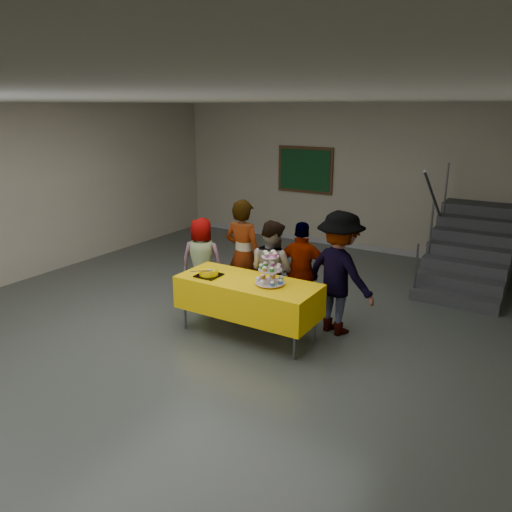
{
  "coord_description": "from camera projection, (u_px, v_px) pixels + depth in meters",
  "views": [
    {
      "loc": [
        3.82,
        -4.93,
        2.95
      ],
      "look_at": [
        0.56,
        0.42,
        1.05
      ],
      "focal_mm": 35.0,
      "sensor_mm": 36.0,
      "label": 1
    }
  ],
  "objects": [
    {
      "name": "schoolchild_a",
      "position": [
        202.0,
        260.0,
        7.65
      ],
      "size": [
        0.76,
        0.63,
        1.33
      ],
      "primitive_type": "imported",
      "rotation": [
        0.0,
        0.0,
        3.51
      ],
      "color": "slate",
      "rests_on": "ground"
    },
    {
      "name": "cupcake_stand",
      "position": [
        270.0,
        271.0,
        6.27
      ],
      "size": [
        0.38,
        0.38,
        0.44
      ],
      "color": "silver",
      "rests_on": "bake_table"
    },
    {
      "name": "schoolchild_e",
      "position": [
        339.0,
        273.0,
        6.56
      ],
      "size": [
        1.21,
        0.92,
        1.66
      ],
      "primitive_type": "imported",
      "rotation": [
        0.0,
        0.0,
        2.83
      ],
      "color": "slate",
      "rests_on": "ground"
    },
    {
      "name": "noticeboard",
      "position": [
        305.0,
        170.0,
        10.87
      ],
      "size": [
        1.3,
        0.05,
        1.0
      ],
      "color": "#472B16",
      "rests_on": "ground"
    },
    {
      "name": "schoolchild_c",
      "position": [
        272.0,
        271.0,
        6.96
      ],
      "size": [
        0.83,
        0.73,
        1.45
      ],
      "primitive_type": "imported",
      "rotation": [
        0.0,
        0.0,
        2.85
      ],
      "color": "slate",
      "rests_on": "ground"
    },
    {
      "name": "schoolchild_d",
      "position": [
        302.0,
        273.0,
        6.9
      ],
      "size": [
        0.92,
        0.61,
        1.45
      ],
      "primitive_type": "imported",
      "rotation": [
        0.0,
        0.0,
        3.47
      ],
      "color": "slate",
      "rests_on": "ground"
    },
    {
      "name": "bear_cake",
      "position": [
        209.0,
        272.0,
        6.62
      ],
      "size": [
        0.32,
        0.36,
        0.12
      ],
      "color": "black",
      "rests_on": "bake_table"
    },
    {
      "name": "room_shell",
      "position": [
        201.0,
        174.0,
        6.19
      ],
      "size": [
        10.0,
        10.04,
        3.02
      ],
      "color": "#4C514C",
      "rests_on": "ground"
    },
    {
      "name": "schoolchild_b",
      "position": [
        243.0,
        256.0,
        7.31
      ],
      "size": [
        0.62,
        0.42,
        1.67
      ],
      "primitive_type": "imported",
      "rotation": [
        0.0,
        0.0,
        3.1
      ],
      "color": "slate",
      "rests_on": "ground"
    },
    {
      "name": "bake_table",
      "position": [
        248.0,
        296.0,
        6.53
      ],
      "size": [
        1.88,
        0.78,
        0.77
      ],
      "color": "#595960",
      "rests_on": "ground"
    },
    {
      "name": "staircase",
      "position": [
        472.0,
        253.0,
        8.68
      ],
      "size": [
        1.3,
        2.4,
        2.04
      ],
      "color": "#424447",
      "rests_on": "ground"
    }
  ]
}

